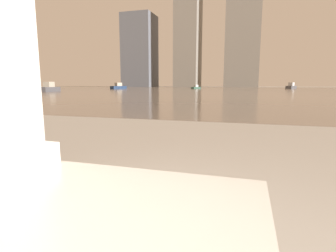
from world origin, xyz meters
TOP-DOWN VIEW (x-y plane):
  - towel_stack at (-0.29, 0.95)m, footprint 0.25×0.22m
  - harbor_water at (0.00, 62.00)m, footprint 180.00×110.00m
  - harbor_boat_0 at (-27.41, 32.14)m, footprint 1.84×3.96m
  - harbor_boat_1 at (-11.53, 64.05)m, footprint 2.07×2.69m
  - harbor_boat_3 at (-28.43, 55.86)m, footprint 2.73×4.15m
  - harbor_boat_4 at (11.05, 72.25)m, footprint 3.05×4.35m
  - skyline_tower_0 at (-49.12, 118.00)m, footprint 13.94×13.53m
  - skyline_tower_1 at (-25.85, 118.00)m, footprint 10.13×13.95m
  - skyline_tower_2 at (-2.40, 118.00)m, footprint 13.86×11.54m

SIDE VIEW (x-z plane):
  - harbor_water at x=0.00m, z-range 0.00..0.01m
  - harbor_boat_1 at x=-11.53m, z-range -0.13..0.84m
  - harbor_boat_0 at x=-27.41m, z-range -0.20..1.23m
  - harbor_boat_3 at x=-28.43m, z-range -0.21..1.27m
  - harbor_boat_4 at x=11.05m, z-range -0.22..1.33m
  - towel_stack at x=-0.29m, z-range 0.57..0.69m
  - skyline_tower_0 at x=-49.12m, z-range 0.00..33.07m
  - skyline_tower_2 at x=-2.40m, z-range 0.00..44.24m
  - skyline_tower_1 at x=-25.85m, z-range 0.00..47.43m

